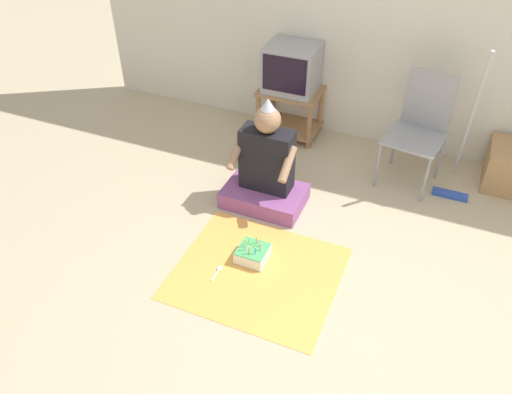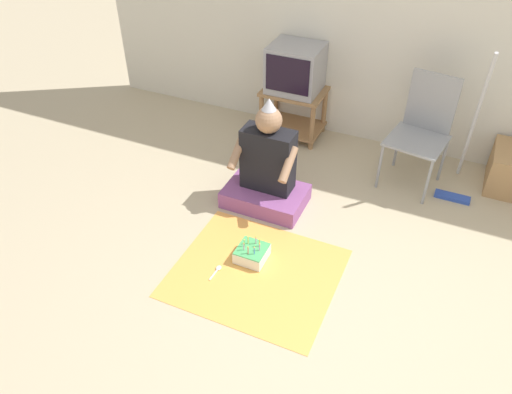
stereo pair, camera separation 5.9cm
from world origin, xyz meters
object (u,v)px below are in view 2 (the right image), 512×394
at_px(tv, 296,68).
at_px(dust_mop, 465,155).
at_px(birthday_cake, 252,253).
at_px(person_seated, 267,172).
at_px(folding_chair, 423,126).

relative_size(tv, dust_mop, 0.37).
xyz_separation_m(dust_mop, birthday_cake, (-1.21, -1.41, -0.31)).
bearing_deg(dust_mop, tv, 168.34).
bearing_deg(birthday_cake, tv, 101.70).
distance_m(tv, person_seated, 1.17).
bearing_deg(tv, person_seated, -80.02).
relative_size(folding_chair, person_seated, 1.01).
bearing_deg(person_seated, folding_chair, 38.89).
distance_m(tv, birthday_cake, 1.88).
distance_m(folding_chair, dust_mop, 0.40).
xyz_separation_m(dust_mop, person_seated, (-1.38, -0.76, -0.07)).
bearing_deg(birthday_cake, folding_chair, 59.95).
height_order(tv, birthday_cake, tv).
bearing_deg(dust_mop, birthday_cake, -130.64).
relative_size(person_seated, birthday_cake, 4.42).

